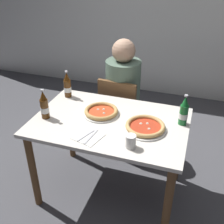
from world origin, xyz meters
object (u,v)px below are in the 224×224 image
object	(u,v)px
dining_table_main	(110,133)
pizza_marinara_far	(145,127)
diner_seated	(123,100)
beer_bottle_left	(184,112)
beer_bottle_right	(67,86)
beer_bottle_center	(44,106)
chair_behind_table	(121,111)
napkin_with_cutlery	(88,136)
paper_cup	(131,141)
pizza_margherita_near	(101,112)

from	to	relation	value
dining_table_main	pizza_marinara_far	bearing A→B (deg)	-5.75
diner_seated	beer_bottle_left	xyz separation A→B (m)	(0.63, -0.53, 0.27)
diner_seated	beer_bottle_right	xyz separation A→B (m)	(-0.40, -0.39, 0.27)
beer_bottle_center	beer_bottle_right	bearing A→B (deg)	89.43
beer_bottle_right	pizza_marinara_far	bearing A→B (deg)	-21.00
diner_seated	beer_bottle_left	world-z (taller)	diner_seated
chair_behind_table	napkin_with_cutlery	bearing A→B (deg)	95.47
chair_behind_table	paper_cup	bearing A→B (deg)	114.93
beer_bottle_right	paper_cup	world-z (taller)	beer_bottle_right
dining_table_main	beer_bottle_center	world-z (taller)	beer_bottle_center
beer_bottle_left	beer_bottle_center	distance (m)	1.07
paper_cup	pizza_marinara_far	bearing A→B (deg)	79.36
pizza_margherita_near	paper_cup	size ratio (longest dim) A/B	3.10
chair_behind_table	paper_cup	distance (m)	1.00
beer_bottle_left	napkin_with_cutlery	bearing A→B (deg)	-147.83
pizza_marinara_far	pizza_margherita_near	bearing A→B (deg)	165.15
pizza_margherita_near	pizza_marinara_far	world-z (taller)	same
dining_table_main	pizza_margherita_near	size ratio (longest dim) A/B	4.07
beer_bottle_left	beer_bottle_right	bearing A→B (deg)	172.41
chair_behind_table	beer_bottle_right	size ratio (longest dim) A/B	3.44
chair_behind_table	diner_seated	world-z (taller)	diner_seated
dining_table_main	pizza_marinara_far	xyz separation A→B (m)	(0.29, -0.03, 0.13)
beer_bottle_center	beer_bottle_right	distance (m)	0.39
chair_behind_table	pizza_margherita_near	distance (m)	0.61
diner_seated	paper_cup	bearing A→B (deg)	-70.48
dining_table_main	beer_bottle_right	size ratio (longest dim) A/B	4.86
dining_table_main	beer_bottle_right	xyz separation A→B (m)	(-0.49, 0.27, 0.22)
beer_bottle_right	pizza_margherita_near	bearing A→B (deg)	-26.56
diner_seated	dining_table_main	bearing A→B (deg)	-82.17
pizza_margherita_near	beer_bottle_left	size ratio (longest dim) A/B	1.19
pizza_marinara_far	beer_bottle_center	world-z (taller)	beer_bottle_center
beer_bottle_left	napkin_with_cutlery	distance (m)	0.73
pizza_marinara_far	napkin_with_cutlery	size ratio (longest dim) A/B	1.45
diner_seated	paper_cup	size ratio (longest dim) A/B	12.73
chair_behind_table	beer_bottle_right	distance (m)	0.64
pizza_marinara_far	beer_bottle_right	size ratio (longest dim) A/B	1.30
dining_table_main	pizza_margherita_near	distance (m)	0.18
dining_table_main	beer_bottle_left	size ratio (longest dim) A/B	4.86
pizza_marinara_far	beer_bottle_center	distance (m)	0.79
chair_behind_table	paper_cup	xyz separation A→B (m)	(0.34, -0.88, 0.32)
chair_behind_table	beer_bottle_left	distance (m)	0.88
diner_seated	pizza_margherita_near	distance (m)	0.62
beer_bottle_left	beer_bottle_right	xyz separation A→B (m)	(-1.03, 0.14, 0.00)
pizza_marinara_far	beer_bottle_center	size ratio (longest dim) A/B	1.30
beer_bottle_center	napkin_with_cutlery	distance (m)	0.46
pizza_margherita_near	dining_table_main	bearing A→B (deg)	-36.40
pizza_margherita_near	napkin_with_cutlery	distance (m)	0.33
pizza_margherita_near	beer_bottle_center	xyz separation A→B (m)	(-0.40, -0.19, 0.08)
paper_cup	chair_behind_table	bearing A→B (deg)	110.82
chair_behind_table	diner_seated	distance (m)	0.11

